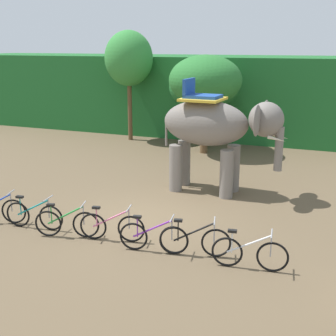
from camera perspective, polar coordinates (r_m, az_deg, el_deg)
name	(u,v)px	position (r m, az deg, el deg)	size (l,w,h in m)	color
ground_plane	(145,219)	(12.92, -2.94, -6.54)	(80.00, 80.00, 0.00)	brown
foliage_hedge	(247,96)	(25.29, 10.06, 9.12)	(36.00, 6.00, 4.23)	#1E6028
tree_far_right	(129,59)	(23.12, -5.05, 13.76)	(2.43, 2.43, 5.55)	brown
tree_center	(204,87)	(21.37, 4.62, 10.25)	(3.30, 3.30, 3.96)	brown
tree_left	(205,81)	(20.22, 4.81, 11.08)	(3.26, 3.26, 4.43)	brown
elephant	(215,128)	(14.75, 6.04, 5.11)	(4.17, 2.09, 3.78)	slate
bike_teal	(34,215)	(12.67, -16.78, -5.80)	(1.70, 0.52, 0.92)	black
bike_green	(67,223)	(11.92, -12.84, -6.89)	(1.65, 0.66, 0.92)	black
bike_pink	(112,226)	(11.51, -7.21, -7.45)	(1.68, 0.55, 0.92)	black
bike_purple	(153,237)	(10.83, -1.89, -8.84)	(1.70, 0.52, 0.92)	black
bike_black	(195,240)	(10.67, 3.44, -9.26)	(1.67, 0.59, 0.92)	black
bike_white	(249,253)	(10.22, 10.38, -10.68)	(1.70, 0.52, 0.92)	black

